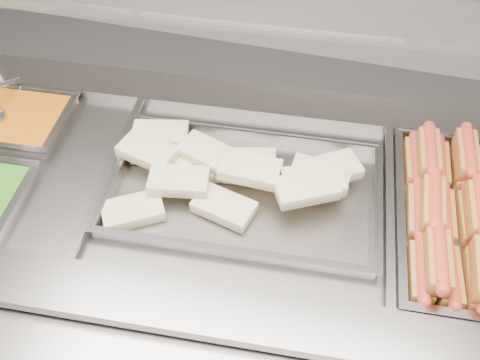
% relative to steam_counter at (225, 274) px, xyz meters
% --- Properties ---
extents(steam_counter, '(2.17, 1.10, 1.01)m').
position_rel_steam_counter_xyz_m(steam_counter, '(0.00, 0.00, 0.00)').
color(steam_counter, slate).
rests_on(steam_counter, ground).
extents(sneeze_guard, '(1.87, 0.48, 0.49)m').
position_rel_steam_counter_xyz_m(sneeze_guard, '(-0.02, 0.24, 0.91)').
color(sneeze_guard, silver).
rests_on(sneeze_guard, steam_counter).
extents(pan_hotdogs, '(0.43, 0.64, 0.11)m').
position_rel_steam_counter_xyz_m(pan_hotdogs, '(0.70, 0.06, 0.46)').
color(pan_hotdogs, gray).
rests_on(pan_hotdogs, steam_counter).
extents(pan_wraps, '(0.80, 0.51, 0.08)m').
position_rel_steam_counter_xyz_m(pan_wraps, '(0.07, 0.01, 0.47)').
color(pan_wraps, gray).
rests_on(pan_wraps, steam_counter).
extents(pan_beans, '(0.36, 0.30, 0.11)m').
position_rel_steam_counter_xyz_m(pan_beans, '(-0.73, 0.10, 0.46)').
color(pan_beans, gray).
rests_on(pan_beans, steam_counter).
extents(hotdogs_in_buns, '(0.38, 0.59, 0.13)m').
position_rel_steam_counter_xyz_m(hotdogs_in_buns, '(0.69, 0.05, 0.51)').
color(hotdogs_in_buns, '#915D1E').
rests_on(hotdogs_in_buns, pan_hotdogs).
extents(tortilla_wraps, '(0.73, 0.43, 0.11)m').
position_rel_steam_counter_xyz_m(tortilla_wraps, '(-0.00, 0.04, 0.52)').
color(tortilla_wraps, tan).
rests_on(tortilla_wraps, pan_wraps).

